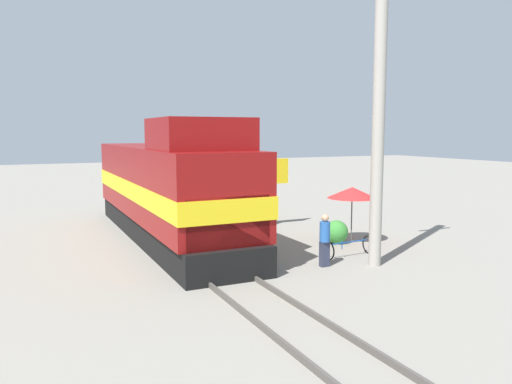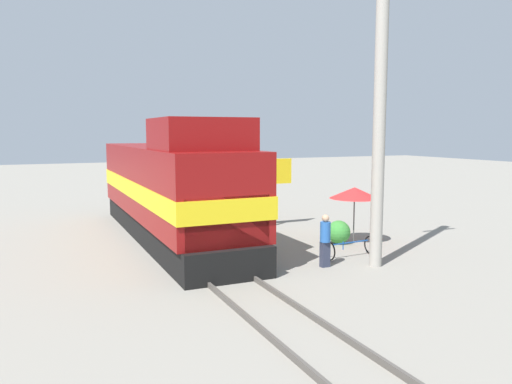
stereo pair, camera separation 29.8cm
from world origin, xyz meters
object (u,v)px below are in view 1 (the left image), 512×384
(locomotive, at_px, (169,190))
(utility_pole, at_px, (379,91))
(person_bystander, at_px, (325,238))
(billboard_sign, at_px, (264,175))
(bicycle, at_px, (349,247))
(vendor_umbrella, at_px, (352,193))

(locomotive, distance_m, utility_pole, 9.15)
(utility_pole, relative_size, person_bystander, 6.48)
(utility_pole, distance_m, person_bystander, 5.03)
(utility_pole, xyz_separation_m, billboard_sign, (-0.36, 7.51, -3.26))
(utility_pole, bearing_deg, billboard_sign, 92.76)
(locomotive, xyz_separation_m, billboard_sign, (4.68, 0.79, 0.37))
(person_bystander, distance_m, bicycle, 1.73)
(utility_pole, height_order, vendor_umbrella, utility_pole)
(utility_pole, bearing_deg, vendor_umbrella, 66.80)
(locomotive, height_order, billboard_sign, locomotive)
(billboard_sign, height_order, bicycle, billboard_sign)
(bicycle, bearing_deg, person_bystander, -69.07)
(person_bystander, bearing_deg, vendor_umbrella, 40.93)
(locomotive, xyz_separation_m, person_bystander, (3.46, -6.14, -1.10))
(vendor_umbrella, bearing_deg, person_bystander, -139.07)
(person_bystander, xyz_separation_m, bicycle, (1.48, 0.69, -0.59))
(utility_pole, distance_m, vendor_umbrella, 4.99)
(utility_pole, xyz_separation_m, vendor_umbrella, (1.33, 3.11, -3.66))
(vendor_umbrella, distance_m, bicycle, 2.87)
(vendor_umbrella, relative_size, person_bystander, 1.29)
(locomotive, distance_m, billboard_sign, 4.76)
(billboard_sign, bearing_deg, person_bystander, -99.99)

